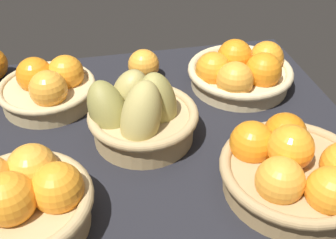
% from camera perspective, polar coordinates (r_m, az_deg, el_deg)
% --- Properties ---
extents(market_tray, '(0.84, 0.72, 0.03)m').
position_cam_1_polar(market_tray, '(0.86, -2.08, -2.93)').
color(market_tray, black).
rests_on(market_tray, ground).
extents(basket_near_right, '(0.21, 0.21, 0.10)m').
position_cam_1_polar(basket_near_right, '(0.95, -16.02, 4.28)').
color(basket_near_right, tan).
rests_on(basket_near_right, market_tray).
extents(basket_far_left, '(0.26, 0.26, 0.12)m').
position_cam_1_polar(basket_far_left, '(0.74, 16.91, -6.47)').
color(basket_far_left, tan).
rests_on(basket_far_left, market_tray).
extents(basket_far_right, '(0.23, 0.23, 0.12)m').
position_cam_1_polar(basket_far_right, '(0.69, -19.40, -10.36)').
color(basket_far_right, tan).
rests_on(basket_far_right, market_tray).
extents(basket_center_pears, '(0.24, 0.22, 0.17)m').
position_cam_1_polar(basket_center_pears, '(0.81, -3.94, 0.57)').
color(basket_center_pears, tan).
rests_on(basket_center_pears, market_tray).
extents(basket_near_left, '(0.25, 0.25, 0.11)m').
position_cam_1_polar(basket_near_left, '(0.99, 9.95, 6.49)').
color(basket_near_left, '#D3BC8C').
rests_on(basket_near_left, market_tray).
extents(loose_orange_front_gap, '(0.08, 0.08, 0.08)m').
position_cam_1_polar(loose_orange_front_gap, '(1.01, -3.35, 7.46)').
color(loose_orange_front_gap, '#F49E33').
rests_on(loose_orange_front_gap, market_tray).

